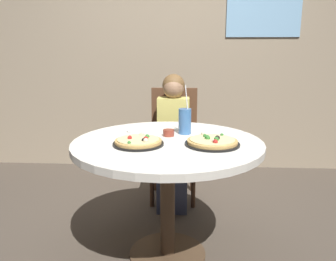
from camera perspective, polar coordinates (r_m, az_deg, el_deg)
ground_plane at (r=2.28m, az=-0.08°, el=-20.24°), size 8.00×8.00×0.00m
wall_with_window at (r=3.69m, az=1.66°, el=16.20°), size 5.20×0.14×2.90m
dining_table at (r=2.00m, az=-0.08°, el=-4.78°), size 1.11×1.11×0.75m
chair_wooden at (r=2.94m, az=0.97°, el=-1.14°), size 0.40×0.40×0.95m
diner_child at (r=2.78m, az=0.84°, el=-2.99°), size 0.26×0.41×1.08m
pizza_veggie at (r=1.89m, az=-5.01°, el=-1.93°), size 0.29×0.29×0.05m
pizza_cheese at (r=1.90m, az=7.48°, el=-1.94°), size 0.31×0.31×0.05m
soda_cup at (r=2.13m, az=2.86°, el=1.59°), size 0.08×0.08×0.31m
sauce_bowl at (r=2.08m, az=0.17°, el=-0.40°), size 0.07×0.07×0.04m
plate_small at (r=2.21m, az=-4.66°, el=-0.00°), size 0.18×0.18×0.01m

